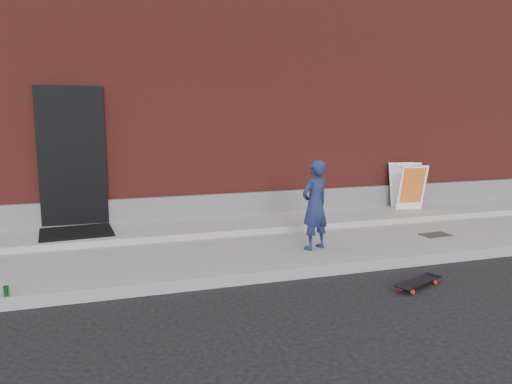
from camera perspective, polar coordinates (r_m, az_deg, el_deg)
name	(u,v)px	position (r m, az deg, el deg)	size (l,w,h in m)	color
ground	(287,281)	(6.42, 3.53, -10.08)	(80.00, 80.00, 0.00)	black
sidewalk	(252,245)	(7.76, -0.49, -6.08)	(20.00, 3.00, 0.15)	gray
apron	(236,225)	(8.56, -2.28, -3.76)	(20.00, 1.20, 0.10)	gray
building	(187,96)	(12.84, -7.92, 10.81)	(20.00, 8.10, 5.00)	maroon
child	(315,205)	(7.18, 6.76, -1.47)	(0.47, 0.31, 1.30)	#1B234C
skateboard	(418,282)	(6.47, 18.07, -9.75)	(0.75, 0.47, 0.08)	red
pizza_sign	(408,186)	(10.10, 16.95, 0.69)	(0.61, 0.70, 0.89)	white
soda_can	(6,291)	(6.09, -26.64, -10.11)	(0.06, 0.06, 0.11)	#1C8E36
doormat	(76,232)	(8.25, -19.84, -4.34)	(1.07, 0.87, 0.03)	black
utility_plate	(436,235)	(8.55, 19.84, -4.63)	(0.46, 0.30, 0.01)	#4B4B4F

